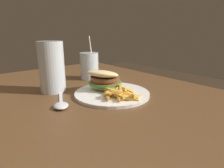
# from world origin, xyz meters

# --- Properties ---
(dining_table) EXTENTS (1.37, 1.13, 0.78)m
(dining_table) POSITION_xyz_m (0.00, 0.00, 0.65)
(dining_table) COLOR brown
(dining_table) RESTS_ON ground_plane
(meal_plate_near) EXTENTS (0.26, 0.26, 0.09)m
(meal_plate_near) POSITION_xyz_m (0.08, -0.20, 0.81)
(meal_plate_near) COLOR white
(meal_plate_near) RESTS_ON dining_table
(beer_glass) EXTENTS (0.09, 0.09, 0.18)m
(beer_glass) POSITION_xyz_m (0.23, -0.05, 0.87)
(beer_glass) COLOR silver
(beer_glass) RESTS_ON dining_table
(juice_glass) EXTENTS (0.09, 0.09, 0.20)m
(juice_glass) POSITION_xyz_m (0.30, -0.26, 0.83)
(juice_glass) COLOR silver
(juice_glass) RESTS_ON dining_table
(spoon) EXTENTS (0.17, 0.09, 0.02)m
(spoon) POSITION_xyz_m (0.07, -0.01, 0.79)
(spoon) COLOR silver
(spoon) RESTS_ON dining_table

